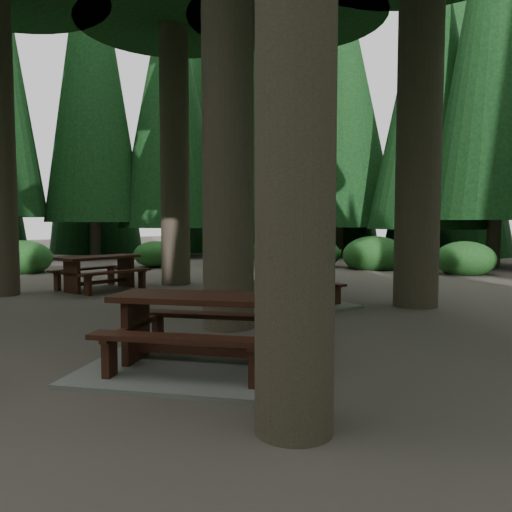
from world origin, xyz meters
The scene contains 5 objects.
ground centered at (0.00, 0.00, 0.00)m, with size 80.00×80.00×0.00m, color #514841.
picnic_table_a centered at (2.07, -1.72, 0.32)m, with size 3.30×3.11×0.88m.
picnic_table_b centered at (-4.82, 1.48, 0.57)m, with size 1.65×2.03×0.87m.
picnic_table_c centered at (0.30, 2.73, 0.27)m, with size 2.78×2.52×0.78m.
shrub_ring centered at (0.70, 0.75, 0.40)m, with size 23.86×24.64×1.49m.
Camera 1 is at (6.32, -5.85, 1.76)m, focal length 35.00 mm.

